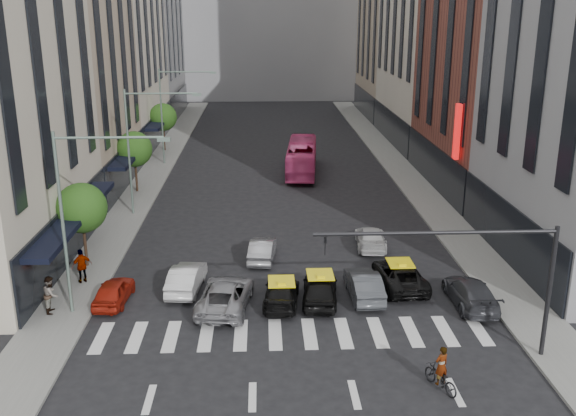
{
  "coord_description": "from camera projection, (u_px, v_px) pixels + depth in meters",
  "views": [
    {
      "loc": [
        -1.51,
        -25.21,
        14.47
      ],
      "look_at": [
        -0.11,
        8.41,
        4.0
      ],
      "focal_mm": 40.0,
      "sensor_mm": 36.0,
      "label": 1
    }
  ],
  "objects": [
    {
      "name": "car_row2_right",
      "position": [
        371.0,
        238.0,
        40.49
      ],
      "size": [
        2.14,
        4.55,
        1.28
      ],
      "primitive_type": "imported",
      "rotation": [
        0.0,
        0.0,
        3.06
      ],
      "color": "silver",
      "rests_on": "ground"
    },
    {
      "name": "car_white_front",
      "position": [
        186.0,
        278.0,
        34.31
      ],
      "size": [
        1.92,
        4.42,
        1.42
      ],
      "primitive_type": "imported",
      "rotation": [
        0.0,
        0.0,
        3.04
      ],
      "color": "#BDBDBD",
      "rests_on": "ground"
    },
    {
      "name": "streetlamp_mid",
      "position": [
        141.0,
        135.0,
        45.34
      ],
      "size": [
        5.38,
        0.25,
        9.0
      ],
      "color": "gray",
      "rests_on": "sidewalk_left"
    },
    {
      "name": "building_left_d",
      "position": [
        144.0,
        5.0,
        85.29
      ],
      "size": [
        8.0,
        18.0,
        30.0
      ],
      "primitive_type": "cube",
      "color": "gray",
      "rests_on": "ground"
    },
    {
      "name": "car_silver",
      "position": [
        225.0,
        295.0,
        32.24
      ],
      "size": [
        3.0,
        5.43,
        1.44
      ],
      "primitive_type": "imported",
      "rotation": [
        0.0,
        0.0,
        3.02
      ],
      "color": "gray",
      "rests_on": "ground"
    },
    {
      "name": "building_right_b",
      "position": [
        493.0,
        28.0,
        50.98
      ],
      "size": [
        8.0,
        18.0,
        26.0
      ],
      "primitive_type": "cube",
      "color": "brown",
      "rests_on": "ground"
    },
    {
      "name": "traffic_signal",
      "position": [
        486.0,
        262.0,
        26.44
      ],
      "size": [
        10.1,
        0.2,
        6.0
      ],
      "color": "black",
      "rests_on": "ground"
    },
    {
      "name": "streetlamp_near",
      "position": [
        81.0,
        200.0,
        30.08
      ],
      "size": [
        5.38,
        0.25,
        9.0
      ],
      "color": "gray",
      "rests_on": "sidewalk_left"
    },
    {
      "name": "taxi_left",
      "position": [
        282.0,
        293.0,
        32.7
      ],
      "size": [
        2.12,
        4.38,
        1.23
      ],
      "primitive_type": "imported",
      "rotation": [
        0.0,
        0.0,
        3.04
      ],
      "color": "black",
      "rests_on": "ground"
    },
    {
      "name": "car_grey_curb",
      "position": [
        470.0,
        293.0,
        32.56
      ],
      "size": [
        1.99,
        4.76,
        1.37
      ],
      "primitive_type": "imported",
      "rotation": [
        0.0,
        0.0,
        3.16
      ],
      "color": "#36383D",
      "rests_on": "ground"
    },
    {
      "name": "building_left_b",
      "position": [
        66.0,
        41.0,
        50.88
      ],
      "size": [
        8.0,
        16.0,
        24.0
      ],
      "primitive_type": "cube",
      "color": "tan",
      "rests_on": "ground"
    },
    {
      "name": "tree_far",
      "position": [
        163.0,
        117.0,
        66.93
      ],
      "size": [
        2.88,
        2.88,
        4.95
      ],
      "color": "black",
      "rests_on": "sidewalk_left"
    },
    {
      "name": "sidewalk_left",
      "position": [
        149.0,
        179.0,
        56.56
      ],
      "size": [
        3.0,
        96.0,
        0.15
      ],
      "primitive_type": "cube",
      "color": "slate",
      "rests_on": "ground"
    },
    {
      "name": "tree_near",
      "position": [
        82.0,
        208.0,
        36.4
      ],
      "size": [
        2.88,
        2.88,
        4.95
      ],
      "color": "black",
      "rests_on": "sidewalk_left"
    },
    {
      "name": "ground",
      "position": [
        298.0,
        350.0,
        28.41
      ],
      "size": [
        160.0,
        160.0,
        0.0
      ],
      "primitive_type": "plane",
      "color": "black",
      "rests_on": "ground"
    },
    {
      "name": "car_row2_left",
      "position": [
        262.0,
        249.0,
        38.49
      ],
      "size": [
        1.82,
        4.13,
        1.32
      ],
      "primitive_type": "imported",
      "rotation": [
        0.0,
        0.0,
        3.03
      ],
      "color": "#9FA0A5",
      "rests_on": "ground"
    },
    {
      "name": "pedestrian_near",
      "position": [
        51.0,
        294.0,
        31.43
      ],
      "size": [
        0.82,
        0.99,
        1.88
      ],
      "primitive_type": "imported",
      "rotation": [
        0.0,
        0.0,
        1.69
      ],
      "color": "gray",
      "rests_on": "sidewalk_left"
    },
    {
      "name": "car_red",
      "position": [
        114.0,
        291.0,
        32.84
      ],
      "size": [
        1.73,
        3.82,
        1.27
      ],
      "primitive_type": "imported",
      "rotation": [
        0.0,
        0.0,
        3.08
      ],
      "color": "#9D1C0E",
      "rests_on": "ground"
    },
    {
      "name": "building_right_d",
      "position": [
        397.0,
        12.0,
        86.94
      ],
      "size": [
        8.0,
        18.0,
        28.0
      ],
      "primitive_type": "cube",
      "color": "tan",
      "rests_on": "ground"
    },
    {
      "name": "taxi_right",
      "position": [
        400.0,
        275.0,
        34.72
      ],
      "size": [
        2.57,
        5.07,
        1.37
      ],
      "primitive_type": "imported",
      "rotation": [
        0.0,
        0.0,
        3.2
      ],
      "color": "black",
      "rests_on": "ground"
    },
    {
      "name": "rider",
      "position": [
        443.0,
        349.0,
        24.97
      ],
      "size": [
        0.71,
        0.61,
        1.64
      ],
      "primitive_type": "imported",
      "rotation": [
        0.0,
        0.0,
        3.57
      ],
      "color": "gray",
      "rests_on": "motorcycle"
    },
    {
      "name": "streetlamp_far",
      "position": [
        171.0,
        104.0,
        60.6
      ],
      "size": [
        5.38,
        0.25,
        9.0
      ],
      "color": "gray",
      "rests_on": "sidewalk_left"
    },
    {
      "name": "liberty_sign",
      "position": [
        457.0,
        132.0,
        46.21
      ],
      "size": [
        0.3,
        0.7,
        4.0
      ],
      "color": "red",
      "rests_on": "ground"
    },
    {
      "name": "tree_mid",
      "position": [
        134.0,
        149.0,
        51.66
      ],
      "size": [
        2.88,
        2.88,
        4.95
      ],
      "color": "black",
      "rests_on": "sidewalk_left"
    },
    {
      "name": "bus",
      "position": [
        302.0,
        157.0,
        58.66
      ],
      "size": [
        3.45,
        10.77,
        2.95
      ],
      "primitive_type": "imported",
      "rotation": [
        0.0,
        0.0,
        3.05
      ],
      "color": "#E94489",
      "rests_on": "ground"
    },
    {
      "name": "sidewalk_right",
      "position": [
        407.0,
        177.0,
        57.47
      ],
      "size": [
        3.0,
        96.0,
        0.15
      ],
      "primitive_type": "cube",
      "color": "slate",
      "rests_on": "ground"
    },
    {
      "name": "pedestrian_far",
      "position": [
        82.0,
        266.0,
        34.85
      ],
      "size": [
        1.2,
        1.0,
        1.92
      ],
      "primitive_type": "imported",
      "rotation": [
        0.0,
        0.0,
        3.72
      ],
      "color": "gray",
      "rests_on": "sidewalk_left"
    },
    {
      "name": "motorcycle",
      "position": [
        440.0,
        378.0,
        25.36
      ],
      "size": [
        1.39,
        2.0,
        1.0
      ],
      "primitive_type": "imported",
      "rotation": [
        0.0,
        0.0,
        3.57
      ],
      "color": "black",
      "rests_on": "ground"
    },
    {
      "name": "car_grey_mid",
      "position": [
        364.0,
        285.0,
        33.45
      ],
      "size": [
        1.69,
        4.4,
        1.43
      ],
      "primitive_type": "imported",
      "rotation": [
        0.0,
        0.0,
        3.18
      ],
      "color": "#3D4044",
      "rests_on": "ground"
    },
    {
      "name": "taxi_center",
      "position": [
        320.0,
        288.0,
        32.93
      ],
      "size": [
        2.19,
        4.52,
        1.49
      ],
      "primitive_type": "imported",
      "rotation": [
        0.0,
        0.0,
        3.04
      ],
      "color": "black",
      "rests_on": "ground"
    }
  ]
}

